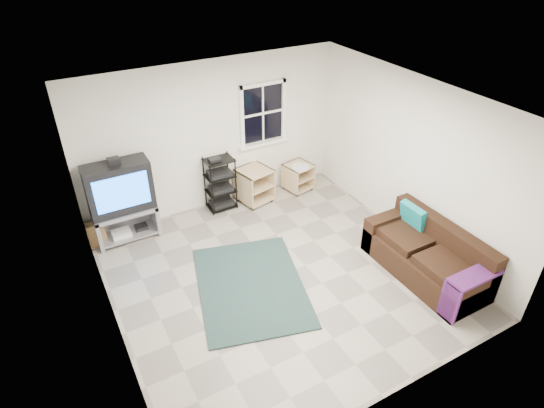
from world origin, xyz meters
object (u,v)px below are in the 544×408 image
side_table_right (297,175)px  sofa (428,257)px  side_table_left (253,184)px  av_rack (220,187)px  tv_unit (121,195)px

side_table_right → sofa: (0.36, -2.99, 0.00)m
side_table_left → sofa: bearing=-67.1°
av_rack → side_table_left: size_ratio=1.53×
sofa → av_rack: bearing=121.6°
side_table_right → tv_unit: bearing=179.5°
side_table_left → side_table_right: size_ratio=1.18×
tv_unit → av_rack: 1.73m
av_rack → side_table_left: 0.62m
tv_unit → sofa: size_ratio=0.77×
side_table_left → tv_unit: bearing=-179.6°
tv_unit → side_table_right: bearing=-0.5°
side_table_right → side_table_left: bearing=177.1°
side_table_left → side_table_right: (0.92, -0.05, -0.04)m
side_table_left → av_rack: bearing=175.5°
tv_unit → side_table_right: tv_unit is taller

